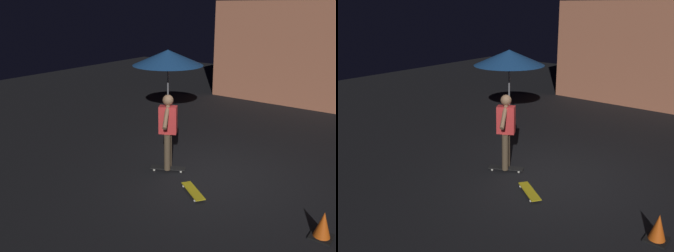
# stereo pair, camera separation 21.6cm
# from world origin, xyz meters

# --- Properties ---
(ground_plane) EXTENTS (28.00, 28.00, 0.00)m
(ground_plane) POSITION_xyz_m (0.00, 0.00, 0.00)
(ground_plane) COLOR black
(patio_umbrella) EXTENTS (2.10, 2.10, 2.30)m
(patio_umbrella) POSITION_xyz_m (-3.07, 2.30, 2.07)
(patio_umbrella) COLOR slate
(patio_umbrella) RESTS_ON ground_plane
(skateboard_ridden) EXTENTS (0.78, 0.54, 0.07)m
(skateboard_ridden) POSITION_xyz_m (-1.09, -0.34, 0.06)
(skateboard_ridden) COLOR black
(skateboard_ridden) RESTS_ON ground_plane
(skateboard_spare) EXTENTS (0.75, 0.61, 0.07)m
(skateboard_spare) POSITION_xyz_m (-0.06, -0.89, 0.06)
(skateboard_spare) COLOR gold
(skateboard_spare) RESTS_ON ground_plane
(skater) EXTENTS (0.54, 0.91, 1.67)m
(skater) POSITION_xyz_m (-1.09, -0.34, 1.04)
(skater) COLOR brown
(skater) RESTS_ON skateboard_ridden
(traffic_cone) EXTENTS (0.34, 0.34, 0.46)m
(traffic_cone) POSITION_xyz_m (2.36, -0.86, 0.21)
(traffic_cone) COLOR black
(traffic_cone) RESTS_ON ground_plane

